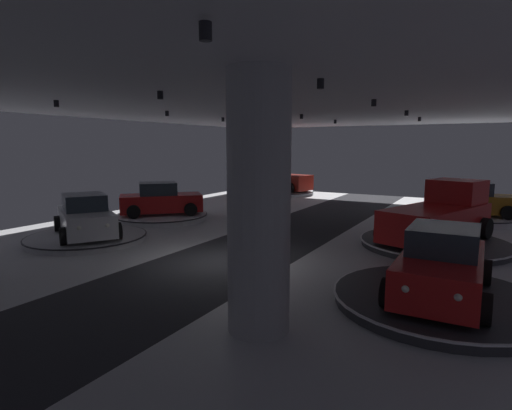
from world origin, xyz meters
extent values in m
cube|color=silver|center=(0.00, 0.00, -0.03)|extent=(24.00, 44.00, 0.05)
cube|color=#2D2D33|center=(0.00, 0.00, 0.00)|extent=(4.40, 44.00, 0.01)
cube|color=silver|center=(0.00, 0.00, 5.55)|extent=(24.00, 44.00, 0.10)
cylinder|color=black|center=(-4.74, -2.54, 5.32)|extent=(0.16, 0.16, 0.22)
cylinder|color=black|center=(-4.46, 2.53, 5.32)|extent=(0.16, 0.16, 0.22)
cylinder|color=black|center=(-4.72, 7.21, 5.32)|extent=(0.16, 0.16, 0.22)
cylinder|color=black|center=(-4.70, 11.93, 5.32)|extent=(0.16, 0.16, 0.22)
cylinder|color=black|center=(-0.16, -2.64, 5.32)|extent=(0.16, 0.16, 0.22)
cylinder|color=black|center=(0.18, 2.64, 5.32)|extent=(0.16, 0.16, 0.22)
cylinder|color=black|center=(-0.17, 7.14, 5.32)|extent=(0.16, 0.16, 0.22)
cylinder|color=black|center=(-0.18, 12.10, 5.32)|extent=(0.16, 0.16, 0.22)
cylinder|color=black|center=(4.72, -7.21, 5.32)|extent=(0.16, 0.16, 0.22)
cylinder|color=black|center=(4.41, -2.49, 5.32)|extent=(0.16, 0.16, 0.22)
cylinder|color=black|center=(4.41, 2.32, 5.32)|extent=(0.16, 0.16, 0.22)
cylinder|color=black|center=(4.57, 7.37, 5.32)|extent=(0.16, 0.16, 0.22)
cylinder|color=black|center=(4.43, 12.03, 5.32)|extent=(0.16, 0.16, 0.22)
cylinder|color=silver|center=(-4.44, 9.24, 2.75)|extent=(1.22, 1.22, 5.50)
cylinder|color=#ADADB2|center=(3.67, -3.99, 2.75)|extent=(1.33, 1.33, 5.50)
cylinder|color=silver|center=(-7.33, 5.13, 0.15)|extent=(4.75, 4.75, 0.31)
cylinder|color=black|center=(-7.33, 5.13, 0.28)|extent=(4.85, 4.85, 0.05)
cube|color=red|center=(-7.33, 5.13, 0.92)|extent=(4.24, 4.25, 0.90)
cube|color=#2D3842|center=(-7.43, 5.02, 1.66)|extent=(2.45, 2.45, 0.70)
cylinder|color=black|center=(-7.03, 6.84, 0.65)|extent=(0.64, 0.64, 0.68)
cylinder|color=black|center=(-5.61, 5.44, 0.65)|extent=(0.64, 0.64, 0.68)
cylinder|color=black|center=(-9.04, 4.82, 0.65)|extent=(0.64, 0.64, 0.68)
cylinder|color=black|center=(-7.63, 3.41, 0.65)|extent=(0.64, 0.64, 0.68)
sphere|color=white|center=(-6.23, 6.94, 1.03)|extent=(0.18, 0.18, 0.18)
sphere|color=white|center=(-5.53, 6.24, 1.03)|extent=(0.18, 0.18, 0.18)
cylinder|color=#B7B7BC|center=(-6.58, -0.24, 0.13)|extent=(4.72, 4.72, 0.26)
cylinder|color=black|center=(-6.58, -0.24, 0.23)|extent=(4.82, 4.82, 0.05)
cube|color=silver|center=(-6.58, -0.24, 0.87)|extent=(4.52, 3.72, 0.90)
cube|color=#2D3842|center=(-6.71, -0.16, 1.62)|extent=(2.43, 2.32, 0.70)
cylinder|color=black|center=(-4.84, -0.13, 0.60)|extent=(0.70, 0.54, 0.68)
cylinder|color=black|center=(-5.88, -1.84, 0.60)|extent=(0.70, 0.54, 0.68)
cylinder|color=black|center=(-7.28, 1.36, 0.60)|extent=(0.70, 0.54, 0.68)
cylinder|color=black|center=(-8.32, -0.35, 0.60)|extent=(0.70, 0.54, 0.68)
sphere|color=white|center=(-4.56, -0.89, 0.98)|extent=(0.18, 0.18, 0.18)
sphere|color=white|center=(-5.08, -1.73, 0.98)|extent=(0.18, 0.18, 0.18)
cylinder|color=silver|center=(7.19, 12.66, 0.18)|extent=(4.42, 4.42, 0.36)
cylinder|color=black|center=(7.19, 12.66, 0.33)|extent=(4.51, 4.51, 0.05)
cube|color=#B77519|center=(7.19, 12.66, 0.97)|extent=(4.44, 2.47, 0.90)
cube|color=#2D3842|center=(7.04, 12.63, 1.72)|extent=(2.13, 1.85, 0.70)
cylinder|color=black|center=(8.43, 13.88, 0.70)|extent=(0.71, 0.33, 0.68)
cylinder|color=black|center=(8.76, 11.91, 0.70)|extent=(0.71, 0.33, 0.68)
cylinder|color=black|center=(5.62, 13.41, 0.70)|extent=(0.71, 0.33, 0.68)
cylinder|color=black|center=(5.95, 11.44, 0.70)|extent=(0.71, 0.33, 0.68)
cylinder|color=#333338|center=(6.95, -0.64, 0.14)|extent=(5.10, 5.10, 0.28)
cylinder|color=white|center=(6.95, -0.64, 0.25)|extent=(5.20, 5.20, 0.05)
cube|color=red|center=(6.95, -0.64, 0.89)|extent=(1.81, 4.21, 0.90)
cube|color=#2D3842|center=(6.95, -0.49, 1.64)|extent=(1.57, 1.90, 0.70)
cylinder|color=black|center=(7.96, -2.06, 0.62)|extent=(0.22, 0.68, 0.68)
cylinder|color=black|center=(5.96, -2.07, 0.62)|extent=(0.22, 0.68, 0.68)
cylinder|color=black|center=(7.95, 0.79, 0.62)|extent=(0.22, 0.68, 0.68)
cylinder|color=black|center=(5.95, 0.79, 0.62)|extent=(0.22, 0.68, 0.68)
sphere|color=white|center=(7.46, -2.69, 1.00)|extent=(0.18, 0.18, 0.18)
sphere|color=white|center=(6.47, -2.70, 1.00)|extent=(0.18, 0.18, 0.18)
cylinder|color=silver|center=(-7.25, 19.24, 0.12)|extent=(5.57, 5.56, 0.25)
cylinder|color=black|center=(-7.25, 19.24, 0.22)|extent=(5.68, 5.68, 0.05)
cube|color=maroon|center=(-7.25, 19.24, 1.00)|extent=(5.61, 3.10, 1.20)
cube|color=maroon|center=(-8.91, 19.58, 2.05)|extent=(2.04, 2.20, 1.00)
cube|color=#28333D|center=(-8.41, 19.48, 2.05)|extent=(0.42, 1.73, 0.75)
cylinder|color=black|center=(-9.29, 18.45, 0.67)|extent=(0.88, 0.44, 0.84)
cylinder|color=black|center=(-8.83, 20.76, 0.67)|extent=(0.88, 0.44, 0.84)
cylinder|color=black|center=(-5.66, 17.73, 0.67)|extent=(0.88, 0.44, 0.84)
cylinder|color=black|center=(-5.20, 20.03, 0.67)|extent=(0.88, 0.44, 0.84)
cylinder|color=#333338|center=(6.13, 5.83, 0.13)|extent=(5.57, 5.57, 0.26)
cylinder|color=white|center=(6.13, 5.83, 0.23)|extent=(5.68, 5.68, 0.05)
cube|color=red|center=(6.13, 5.83, 1.01)|extent=(3.74, 5.70, 1.20)
cube|color=red|center=(6.70, 7.43, 2.06)|extent=(2.36, 2.24, 1.00)
cube|color=#28333D|center=(6.53, 6.95, 2.06)|extent=(1.68, 0.66, 0.75)
cylinder|color=black|center=(5.64, 7.97, 0.68)|extent=(0.54, 0.89, 0.84)
cylinder|color=black|center=(7.86, 7.19, 0.68)|extent=(0.54, 0.89, 0.84)
cylinder|color=black|center=(4.41, 4.47, 0.68)|extent=(0.54, 0.89, 0.84)
cylinder|color=black|center=(6.62, 3.69, 0.68)|extent=(0.54, 0.89, 0.84)
cylinder|color=black|center=(-0.32, 3.76, 0.40)|extent=(0.14, 0.14, 0.80)
cylinder|color=black|center=(-0.34, 3.58, 0.40)|extent=(0.14, 0.14, 0.80)
cylinder|color=black|center=(-0.33, 3.67, 1.06)|extent=(0.32, 0.32, 0.62)
sphere|color=tan|center=(-0.33, 3.67, 1.48)|extent=(0.22, 0.22, 0.22)
cylinder|color=#333338|center=(1.36, -1.02, 0.02)|extent=(0.28, 0.28, 0.04)
cylinder|color=#B2B2B7|center=(1.36, -1.02, 0.48)|extent=(0.07, 0.07, 0.96)
sphere|color=#B2B2B7|center=(1.36, -1.02, 0.96)|extent=(0.10, 0.10, 0.10)
camera|label=1|loc=(7.81, -11.47, 3.97)|focal=29.09mm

